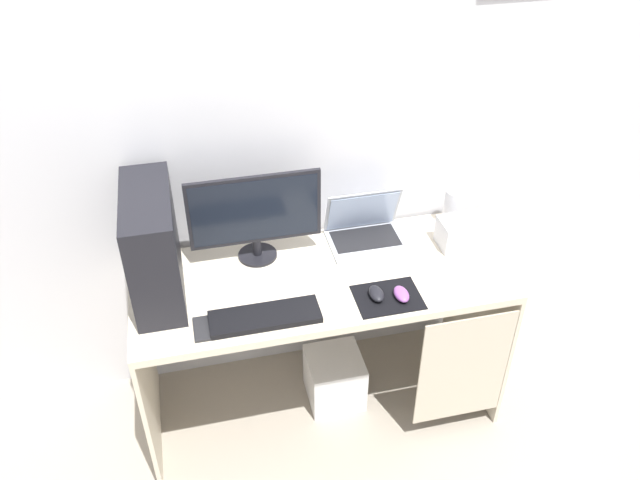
# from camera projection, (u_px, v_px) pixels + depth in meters

# --- Properties ---
(ground_plane) EXTENTS (8.00, 8.00, 0.00)m
(ground_plane) POSITION_uv_depth(u_px,v_px,m) (320.00, 399.00, 3.11)
(ground_plane) COLOR #9E9384
(wall_back) EXTENTS (4.00, 0.05, 2.60)m
(wall_back) POSITION_uv_depth(u_px,v_px,m) (300.00, 119.00, 2.63)
(wall_back) COLOR silver
(wall_back) RESTS_ON ground_plane
(desk) EXTENTS (1.54, 0.64, 0.77)m
(desk) POSITION_uv_depth(u_px,v_px,m) (325.00, 304.00, 2.74)
(desk) COLOR beige
(desk) RESTS_ON ground_plane
(pc_tower) EXTENTS (0.18, 0.48, 0.44)m
(pc_tower) POSITION_uv_depth(u_px,v_px,m) (153.00, 245.00, 2.46)
(pc_tower) COLOR black
(pc_tower) RESTS_ON desk
(monitor) EXTENTS (0.55, 0.17, 0.40)m
(monitor) POSITION_uv_depth(u_px,v_px,m) (255.00, 215.00, 2.63)
(monitor) COLOR black
(monitor) RESTS_ON desk
(laptop) EXTENTS (0.33, 0.25, 0.23)m
(laptop) POSITION_uv_depth(u_px,v_px,m) (365.00, 231.00, 2.83)
(laptop) COLOR #B7BCC6
(laptop) RESTS_ON desk
(speaker) EXTENTS (0.08, 0.08, 0.18)m
(speaker) POSITION_uv_depth(u_px,v_px,m) (453.00, 207.00, 2.91)
(speaker) COLOR silver
(speaker) RESTS_ON desk
(projector) EXTENTS (0.20, 0.14, 0.13)m
(projector) POSITION_uv_depth(u_px,v_px,m) (462.00, 233.00, 2.80)
(projector) COLOR silver
(projector) RESTS_ON desk
(keyboard) EXTENTS (0.42, 0.14, 0.02)m
(keyboard) POSITION_uv_depth(u_px,v_px,m) (265.00, 317.00, 2.44)
(keyboard) COLOR black
(keyboard) RESTS_ON desk
(mousepad) EXTENTS (0.26, 0.20, 0.00)m
(mousepad) POSITION_uv_depth(u_px,v_px,m) (388.00, 297.00, 2.55)
(mousepad) COLOR black
(mousepad) RESTS_ON desk
(mouse_left) EXTENTS (0.06, 0.10, 0.03)m
(mouse_left) POSITION_uv_depth(u_px,v_px,m) (376.00, 294.00, 2.53)
(mouse_left) COLOR black
(mouse_left) RESTS_ON mousepad
(mouse_right) EXTENTS (0.06, 0.10, 0.03)m
(mouse_right) POSITION_uv_depth(u_px,v_px,m) (401.00, 294.00, 2.53)
(mouse_right) COLOR #8C4C99
(mouse_right) RESTS_ON mousepad
(cell_phone) EXTENTS (0.07, 0.13, 0.01)m
(cell_phone) POSITION_uv_depth(u_px,v_px,m) (203.00, 329.00, 2.40)
(cell_phone) COLOR #232326
(cell_phone) RESTS_ON desk
(subwoofer) EXTENTS (0.25, 0.25, 0.25)m
(subwoofer) POSITION_uv_depth(u_px,v_px,m) (335.00, 378.00, 3.06)
(subwoofer) COLOR white
(subwoofer) RESTS_ON ground_plane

